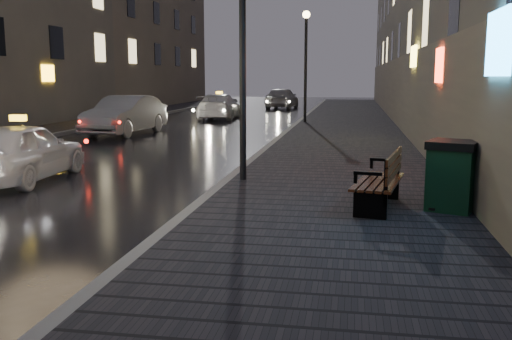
% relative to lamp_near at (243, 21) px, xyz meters
% --- Properties ---
extents(sidewalk, '(4.60, 58.00, 0.15)m').
position_rel_lamp_near_xyz_m(sidewalk, '(2.05, 15.00, -3.41)').
color(sidewalk, black).
rests_on(sidewalk, ground).
extents(curb, '(0.20, 58.00, 0.15)m').
position_rel_lamp_near_xyz_m(curb, '(-0.35, 15.00, -3.41)').
color(curb, slate).
rests_on(curb, ground).
extents(sidewalk_far, '(2.40, 58.00, 0.15)m').
position_rel_lamp_near_xyz_m(sidewalk_far, '(-10.55, 15.00, -3.41)').
color(sidewalk_far, black).
rests_on(sidewalk_far, ground).
extents(curb_far, '(0.20, 58.00, 0.15)m').
position_rel_lamp_near_xyz_m(curb_far, '(-9.25, 15.00, -3.41)').
color(curb_far, slate).
rests_on(curb_far, ground).
extents(building_far_c, '(6.00, 22.00, 11.00)m').
position_rel_lamp_near_xyz_m(building_far_c, '(-15.35, 33.00, 2.01)').
color(building_far_c, '#6B6051').
rests_on(building_far_c, ground).
extents(lamp_near, '(0.36, 0.36, 5.28)m').
position_rel_lamp_near_xyz_m(lamp_near, '(0.00, 0.00, 0.00)').
color(lamp_near, black).
rests_on(lamp_near, sidewalk).
extents(lamp_far, '(0.36, 0.36, 5.28)m').
position_rel_lamp_near_xyz_m(lamp_far, '(0.00, 16.00, 0.00)').
color(lamp_far, black).
rests_on(lamp_far, sidewalk).
extents(bench, '(0.99, 1.97, 0.96)m').
position_rel_lamp_near_xyz_m(bench, '(2.83, -2.29, -2.86)').
color(bench, black).
rests_on(bench, sidewalk).
extents(trash_bin, '(0.98, 0.98, 1.16)m').
position_rel_lamp_near_xyz_m(trash_bin, '(3.95, -2.23, -2.75)').
color(trash_bin, black).
rests_on(trash_bin, sidewalk).
extents(taxi_near, '(1.84, 4.09, 1.36)m').
position_rel_lamp_near_xyz_m(taxi_near, '(-5.05, -0.27, -2.81)').
color(taxi_near, white).
rests_on(taxi_near, ground).
extents(car_left_mid, '(2.06, 4.89, 1.57)m').
position_rel_lamp_near_xyz_m(car_left_mid, '(-6.86, 10.16, -2.70)').
color(car_left_mid, gray).
rests_on(car_left_mid, ground).
extents(taxi_mid, '(2.25, 4.91, 1.39)m').
position_rel_lamp_near_xyz_m(taxi_mid, '(-5.05, 19.23, -2.79)').
color(taxi_mid, silver).
rests_on(taxi_mid, ground).
extents(car_far, '(2.23, 4.73, 1.56)m').
position_rel_lamp_near_xyz_m(car_far, '(-2.85, 29.99, -2.71)').
color(car_far, gray).
rests_on(car_far, ground).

